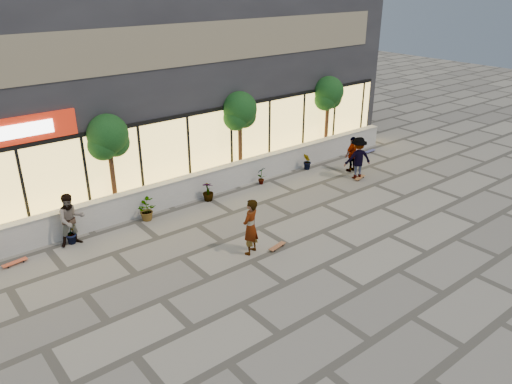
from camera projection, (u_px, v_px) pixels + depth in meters
ground at (324, 266)px, 15.86m from camera, size 80.00×80.00×0.00m
planter_wall at (203, 184)px, 20.65m from camera, size 22.00×0.42×1.04m
retail_building at (134, 74)px, 23.08m from camera, size 24.00×9.17×8.50m
shrub_b at (71, 232)px, 17.05m from camera, size 0.57×0.57×0.81m
shrub_c at (145, 210)px, 18.65m from camera, size 0.68×0.77×0.81m
shrub_d at (208, 191)px, 20.25m from camera, size 0.64×0.64×0.81m
shrub_e at (261, 175)px, 21.85m from camera, size 0.46×0.35×0.81m
shrub_f at (307, 162)px, 23.45m from camera, size 0.55×0.57×0.81m
tree_midwest at (108, 139)px, 18.16m from camera, size 1.60×1.50×3.92m
tree_mideast at (240, 113)px, 21.59m from camera, size 1.60×1.50×3.92m
tree_east at (328, 95)px, 24.74m from camera, size 1.60×1.50×3.92m
skater_center at (251, 227)px, 16.21m from camera, size 0.83×0.70×1.93m
skater_left at (71, 220)px, 16.74m from camera, size 0.95×0.76×1.87m
skater_right_near at (353, 154)px, 23.11m from camera, size 1.00×0.45×1.67m
skater_right_far at (358, 158)px, 22.25m from camera, size 1.43×1.15×1.93m
skateboard_center at (277, 246)px, 16.83m from camera, size 0.76×0.34×0.09m
skateboard_left at (15, 262)px, 15.88m from camera, size 0.80×0.29×0.09m
skateboard_right_near at (360, 177)px, 22.51m from camera, size 0.77×0.37×0.09m
skateboard_right_far at (370, 151)px, 25.86m from camera, size 0.74×0.23×0.09m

